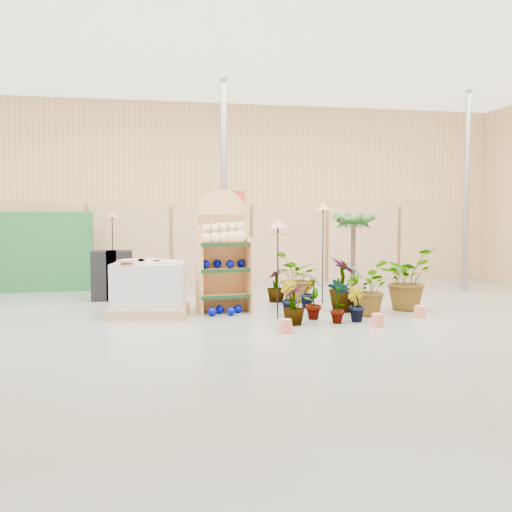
{
  "coord_description": "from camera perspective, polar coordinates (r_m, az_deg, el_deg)",
  "views": [
    {
      "loc": [
        -1.54,
        -8.27,
        1.7
      ],
      "look_at": [
        0.3,
        1.5,
        1.0
      ],
      "focal_mm": 40.0,
      "sensor_mm": 36.0,
      "label": 1
    }
  ],
  "objects": [
    {
      "name": "bird_table_right",
      "position": [
        11.13,
        6.73,
        4.59
      ],
      "size": [
        0.34,
        0.34,
        1.95
      ],
      "color": "black",
      "rests_on": "ground"
    },
    {
      "name": "potted_plant_4",
      "position": [
        11.54,
        9.78,
        -2.52
      ],
      "size": [
        0.47,
        0.51,
        0.8
      ],
      "primitive_type": "imported",
      "rotation": [
        0.0,
        0.0,
        0.99
      ],
      "color": "#26561F",
      "rests_on": "ground"
    },
    {
      "name": "potted_plant_8",
      "position": [
        9.14,
        8.22,
        -4.45
      ],
      "size": [
        0.44,
        0.45,
        0.72
      ],
      "primitive_type": "imported",
      "rotation": [
        0.0,
        0.0,
        2.28
      ],
      "color": "#26561F",
      "rests_on": "ground"
    },
    {
      "name": "potted_plant_1",
      "position": [
        9.75,
        3.26,
        -4.19
      ],
      "size": [
        0.38,
        0.42,
        0.61
      ],
      "primitive_type": "imported",
      "rotation": [
        0.0,
        0.0,
        1.96
      ],
      "color": "#26561F",
      "rests_on": "ground"
    },
    {
      "name": "gazing_balls_shelf",
      "position": [
        10.07,
        -3.25,
        -0.79
      ],
      "size": [
        0.8,
        0.27,
        0.15
      ],
      "color": "#00098E",
      "rests_on": "display_shelf"
    },
    {
      "name": "potted_plant_2",
      "position": [
        9.96,
        11.0,
        -3.17
      ],
      "size": [
        0.96,
        1.03,
        0.93
      ],
      "primitive_type": "imported",
      "rotation": [
        0.0,
        0.0,
        1.24
      ],
      "color": "#26561F",
      "rests_on": "ground"
    },
    {
      "name": "display_shelf",
      "position": [
        10.18,
        -3.34,
        0.05
      ],
      "size": [
        0.97,
        0.67,
        2.18
      ],
      "rotation": [
        0.0,
        0.0,
        0.11
      ],
      "color": "tan",
      "rests_on": "ground"
    },
    {
      "name": "pallet_stack",
      "position": [
        9.93,
        -10.62,
        -3.23
      ],
      "size": [
        1.43,
        1.26,
        0.95
      ],
      "rotation": [
        0.0,
        0.0,
        -0.16
      ],
      "color": "tan",
      "rests_on": "ground"
    },
    {
      "name": "potted_plant_10",
      "position": [
        10.71,
        14.8,
        -2.23
      ],
      "size": [
        1.32,
        1.29,
        1.12
      ],
      "primitive_type": "imported",
      "rotation": [
        0.0,
        0.0,
        0.61
      ],
      "color": "#26561F",
      "rests_on": "ground"
    },
    {
      "name": "potted_plant_11",
      "position": [
        11.31,
        2.04,
        -2.93
      ],
      "size": [
        0.52,
        0.52,
        0.66
      ],
      "primitive_type": "imported",
      "rotation": [
        0.0,
        0.0,
        3.99
      ],
      "color": "#26561F",
      "rests_on": "ground"
    },
    {
      "name": "potted_plant_3",
      "position": [
        10.29,
        8.73,
        -2.83
      ],
      "size": [
        0.62,
        0.62,
        0.96
      ],
      "primitive_type": "imported",
      "rotation": [
        0.0,
        0.0,
        1.73
      ],
      "color": "#26561F",
      "rests_on": "ground"
    },
    {
      "name": "bird_table_back",
      "position": [
        13.05,
        -14.2,
        3.81
      ],
      "size": [
        0.34,
        0.34,
        1.81
      ],
      "color": "black",
      "rests_on": "ground"
    },
    {
      "name": "trellis_stock",
      "position": [
        13.68,
        -20.16,
        0.42
      ],
      "size": [
        2.0,
        0.3,
        1.8
      ],
      "primitive_type": "cube",
      "color": "#216331",
      "rests_on": "ground"
    },
    {
      "name": "potted_plant_7",
      "position": [
        8.95,
        3.81,
        -4.91
      ],
      "size": [
        0.49,
        0.49,
        0.62
      ],
      "primitive_type": "imported",
      "rotation": [
        0.0,
        0.0,
        4.06
      ],
      "color": "#26561F",
      "rests_on": "ground"
    },
    {
      "name": "potted_plant_0",
      "position": [
        9.41,
        5.78,
        -3.83
      ],
      "size": [
        0.44,
        0.52,
        0.83
      ],
      "primitive_type": "imported",
      "rotation": [
        0.0,
        0.0,
        1.19
      ],
      "color": "#26561F",
      "rests_on": "ground"
    },
    {
      "name": "palm",
      "position": [
        11.86,
        9.72,
        3.48
      ],
      "size": [
        0.7,
        0.7,
        1.86
      ],
      "color": "brown",
      "rests_on": "ground"
    },
    {
      "name": "room",
      "position": [
        9.32,
        -1.15,
        7.19
      ],
      "size": [
        15.2,
        12.1,
        4.7
      ],
      "color": "slate",
      "rests_on": "ground"
    },
    {
      "name": "bird_table_front",
      "position": [
        9.35,
        2.2,
        2.91
      ],
      "size": [
        0.34,
        0.34,
        1.64
      ],
      "color": "black",
      "rests_on": "ground"
    },
    {
      "name": "charcoal_planters",
      "position": [
        11.92,
        -14.19,
        -1.88
      ],
      "size": [
        0.8,
        0.5,
        1.0
      ],
      "color": "black",
      "rests_on": "ground"
    },
    {
      "name": "potted_plant_6",
      "position": [
        11.26,
        4.13,
        -2.15
      ],
      "size": [
        1.09,
        1.14,
        0.98
      ],
      "primitive_type": "imported",
      "rotation": [
        0.0,
        0.0,
        4.23
      ],
      "color": "#26561F",
      "rests_on": "ground"
    },
    {
      "name": "gazing_balls_floor",
      "position": [
        9.88,
        -3.1,
        -5.45
      ],
      "size": [
        0.63,
        0.39,
        0.15
      ],
      "color": "#00098E",
      "rests_on": "ground"
    },
    {
      "name": "potted_plant_9",
      "position": [
        9.34,
        9.93,
        -4.76
      ],
      "size": [
        0.34,
        0.38,
        0.56
      ],
      "primitive_type": "imported",
      "rotation": [
        0.0,
        0.0,
        1.93
      ],
      "color": "#26561F",
      "rests_on": "ground"
    },
    {
      "name": "offer_sign",
      "position": [
        11.37,
        -2.38,
        3.36
      ],
      "size": [
        0.5,
        0.08,
        2.2
      ],
      "color": "gray",
      "rests_on": "ground"
    },
    {
      "name": "potted_plant_5",
      "position": [
        10.61,
        5.29,
        -3.62
      ],
      "size": [
        0.37,
        0.32,
        0.58
      ],
      "primitive_type": "imported",
      "rotation": [
        0.0,
        0.0,
        0.21
      ],
      "color": "#26561F",
      "rests_on": "ground"
    },
    {
      "name": "teddy_bears",
      "position": [
        10.07,
        -3.09,
        2.19
      ],
      "size": [
        0.81,
        0.22,
        0.35
      ],
      "color": "beige",
      "rests_on": "display_shelf"
    }
  ]
}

